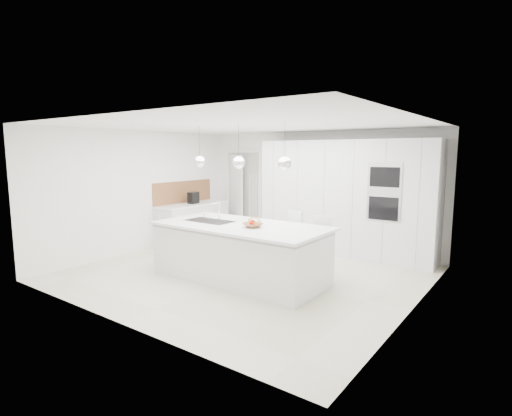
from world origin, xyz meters
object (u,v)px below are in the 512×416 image
Objects in this scene: island_base at (239,253)px; fruit_bowl at (253,225)px; bar_stool_left at (291,242)px; espresso_machine at (193,198)px; bar_stool_right at (318,248)px.

island_base is 9.66× the size of fruit_bowl.
island_base is 2.69× the size of bar_stool_left.
espresso_machine reaches higher than island_base.
espresso_machine is 3.65m from bar_stool_right.
fruit_bowl is at bearing -147.51° from bar_stool_right.
espresso_machine is (-2.83, 1.55, 0.10)m from fruit_bowl.
bar_stool_right reaches higher than island_base.
bar_stool_left is (0.46, 0.85, 0.09)m from island_base.
island_base is 0.97m from bar_stool_left.
espresso_machine is at bearing 149.10° from island_base.
island_base is at bearing 173.10° from fruit_bowl.
espresso_machine reaches higher than bar_stool_left.
fruit_bowl is 3.23m from espresso_machine.
espresso_machine reaches higher than bar_stool_right.
espresso_machine reaches higher than fruit_bowl.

